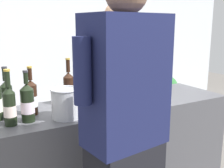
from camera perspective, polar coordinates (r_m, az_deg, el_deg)
name	(u,v)px	position (r m, az deg, el deg)	size (l,w,h in m)	color
wall_back	(29,31)	(4.46, -17.01, 10.55)	(8.00, 0.10, 2.80)	silver
counter	(111,158)	(2.26, -0.30, -15.22)	(1.94, 0.58, 0.91)	#4C4C51
wine_bottle_0	(136,91)	(1.99, 5.13, -1.38)	(0.07, 0.07, 0.33)	black
wine_bottle_1	(166,78)	(2.51, 11.21, 1.30)	(0.08, 0.08, 0.31)	black
wine_bottle_3	(69,88)	(2.06, -9.07, -0.85)	(0.08, 0.08, 0.35)	black
wine_bottle_4	(27,103)	(1.75, -17.32, -3.84)	(0.08, 0.08, 0.32)	black
wine_bottle_5	(132,84)	(2.19, 4.16, 0.01)	(0.08, 0.08, 0.33)	black
wine_bottle_6	(31,97)	(1.88, -16.58, -2.72)	(0.08, 0.08, 0.33)	black
wine_bottle_7	(142,78)	(2.39, 6.23, 1.20)	(0.08, 0.08, 0.34)	black
wine_bottle_8	(152,80)	(2.34, 8.47, 0.78)	(0.08, 0.08, 0.35)	black
wine_bottle_9	(10,106)	(1.72, -20.71, -4.27)	(0.07, 0.07, 0.34)	black
wine_bottle_10	(6,95)	(1.98, -21.28, -2.23)	(0.08, 0.08, 0.32)	black
wine_glass	(148,84)	(2.21, 7.58, 0.00)	(0.08, 0.08, 0.18)	silver
ice_bucket	(66,103)	(1.77, -9.72, -3.94)	(0.19, 0.19, 0.20)	silver
person_server	(115,92)	(2.75, 0.71, -1.70)	(0.58, 0.31, 1.71)	black
person_guest	(125,154)	(1.44, 2.67, -14.42)	(0.56, 0.29, 1.74)	black
potted_shrub	(151,88)	(3.49, 8.23, -0.78)	(0.58, 0.61, 1.14)	brown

